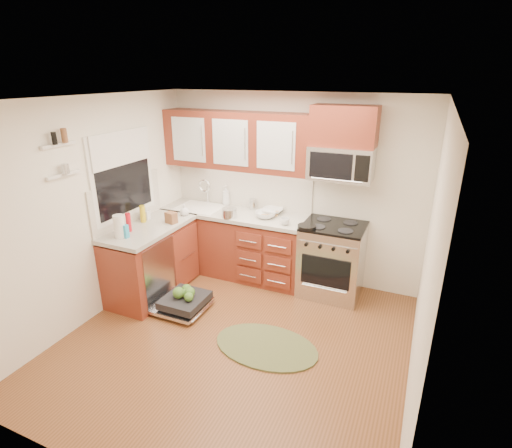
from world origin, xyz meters
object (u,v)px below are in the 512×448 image
at_px(stock_pot, 229,213).
at_px(rug, 266,346).
at_px(upper_cabinets, 236,141).
at_px(cutting_board, 268,213).
at_px(dishwasher, 182,303).
at_px(bowl_a, 272,211).
at_px(bowl_b, 265,215).
at_px(cup, 285,222).
at_px(microwave, 341,163).
at_px(paper_towel_roll, 119,226).
at_px(skillet, 307,227).
at_px(sink, 200,216).
at_px(range, 332,260).

bearing_deg(stock_pot, rug, -49.09).
height_order(upper_cabinets, cutting_board, upper_cabinets).
height_order(upper_cabinets, dishwasher, upper_cabinets).
relative_size(rug, bowl_a, 4.04).
xyz_separation_m(stock_pot, bowl_b, (0.44, 0.18, -0.02)).
distance_m(bowl_b, cup, 0.36).
distance_m(microwave, bowl_b, 1.18).
bearing_deg(cup, paper_towel_roll, -144.42).
xyz_separation_m(dishwasher, skillet, (1.26, 0.88, 0.87)).
relative_size(rug, bowl_b, 4.16).
bearing_deg(rug, skillet, 87.21).
relative_size(microwave, stock_pot, 3.75).
bearing_deg(cutting_board, bowl_a, 46.54).
distance_m(dishwasher, cutting_board, 1.62).
xyz_separation_m(microwave, bowl_a, (-0.89, 0.05, -0.74)).
bearing_deg(paper_towel_roll, dishwasher, 17.06).
bearing_deg(sink, bowl_b, -1.29).
xyz_separation_m(microwave, stock_pot, (-1.35, -0.33, -0.71)).
bearing_deg(bowl_a, cup, -48.86).
distance_m(stock_pot, bowl_b, 0.48).
xyz_separation_m(paper_towel_roll, bowl_a, (1.30, 1.50, -0.10)).
bearing_deg(bowl_a, microwave, -3.22).
relative_size(microwave, paper_towel_roll, 2.79).
bearing_deg(bowl_b, cutting_board, 100.48).
distance_m(rug, paper_towel_roll, 2.13).
distance_m(upper_cabinets, range, 1.99).
distance_m(range, cup, 0.79).
distance_m(skillet, cutting_board, 0.75).
bearing_deg(dishwasher, bowl_a, 63.41).
relative_size(cutting_board, bowl_a, 1.03).
relative_size(sink, cup, 5.47).
bearing_deg(bowl_b, rug, -66.98).
bearing_deg(cup, skillet, -12.99).
bearing_deg(skillet, dishwasher, -145.07).
bearing_deg(rug, bowl_b, 113.02).
bearing_deg(stock_pot, cup, 2.24).
bearing_deg(paper_towel_roll, upper_cabinets, 61.96).
bearing_deg(microwave, cup, -152.79).
relative_size(range, dishwasher, 1.36).
relative_size(upper_cabinets, microwave, 2.70).
xyz_separation_m(upper_cabinets, sink, (-0.52, -0.16, -1.07)).
xyz_separation_m(stock_pot, bowl_a, (0.46, 0.38, -0.03)).
xyz_separation_m(microwave, bowl_b, (-0.91, -0.15, -0.73)).
relative_size(sink, bowl_b, 2.31).
height_order(cutting_board, bowl_b, bowl_b).
xyz_separation_m(stock_pot, cutting_board, (0.41, 0.33, -0.05)).
height_order(rug, bowl_b, bowl_b).
bearing_deg(dishwasher, cup, 44.80).
relative_size(range, rug, 0.85).
distance_m(sink, bowl_a, 1.07).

